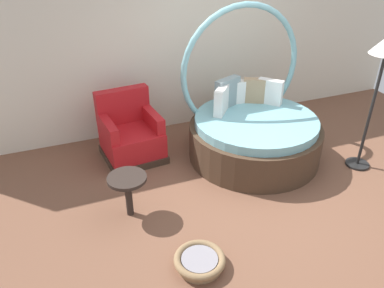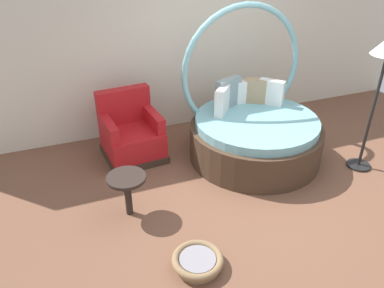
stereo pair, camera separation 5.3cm
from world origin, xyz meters
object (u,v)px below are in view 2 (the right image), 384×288
Objects in this scene: round_daybed at (253,129)px; side_table at (127,183)px; red_armchair at (131,135)px; pet_basket at (198,261)px.

round_daybed is 3.97× the size of side_table.
red_armchair is at bearing 159.82° from round_daybed.
red_armchair is 1.31m from side_table.
round_daybed reaches higher than pet_basket.
red_armchair is 2.30m from pet_basket.
red_armchair is at bearing 92.73° from pet_basket.
round_daybed is 1.73m from red_armchair.
side_table is at bearing -104.82° from red_armchair.
pet_basket is at bearing -87.27° from red_armchair.
round_daybed is 2.20× the size of red_armchair.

